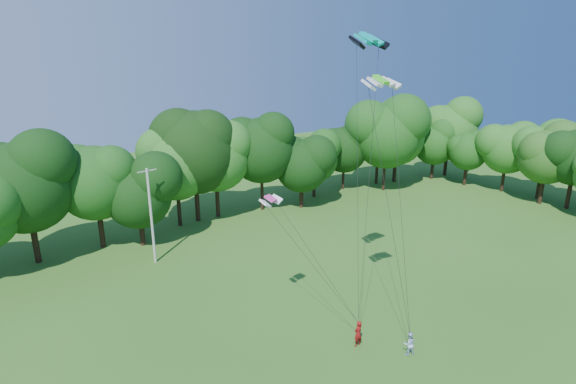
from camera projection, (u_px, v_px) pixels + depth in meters
utility_pole at (151, 216)px, 40.08m from camera, size 1.77×0.39×8.90m
kite_flyer_left at (358, 333)px, 29.26m from camera, size 0.70×0.50×1.82m
kite_flyer_right at (409, 344)px, 28.42m from camera, size 0.96×0.88×1.59m
kite_teal at (368, 37)px, 27.52m from camera, size 2.89×1.57×0.70m
kite_green at (381, 79)px, 25.39m from camera, size 2.32×1.06×0.52m
kite_pink at (271, 198)px, 29.01m from camera, size 1.74×1.17×0.36m
tree_back_center at (193, 141)px, 49.10m from camera, size 10.23×10.23×14.87m
tree_back_east at (379, 128)px, 64.28m from camera, size 9.16×9.16×13.32m
tree_flank_east at (548, 152)px, 55.75m from camera, size 7.46×7.46×10.84m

